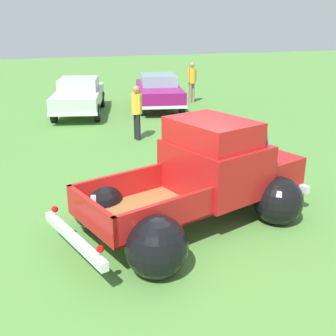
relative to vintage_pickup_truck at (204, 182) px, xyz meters
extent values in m
plane|color=#548C3D|center=(-0.37, -0.11, -0.76)|extent=(80.00, 80.00, 0.00)
cylinder|color=black|center=(0.76, 1.14, -0.38)|extent=(0.79, 0.43, 0.76)
cylinder|color=silver|center=(0.76, 1.14, -0.38)|extent=(0.40, 0.32, 0.34)
cylinder|color=black|center=(1.27, -0.52, -0.38)|extent=(0.79, 0.43, 0.76)
cylinder|color=silver|center=(1.27, -0.52, -0.38)|extent=(0.40, 0.32, 0.34)
cylinder|color=black|center=(-1.92, 0.32, -0.38)|extent=(0.79, 0.43, 0.76)
cylinder|color=silver|center=(-1.92, 0.32, -0.38)|extent=(0.40, 0.32, 0.34)
cylinder|color=black|center=(-1.41, -1.34, -0.38)|extent=(0.79, 0.43, 0.76)
cylinder|color=silver|center=(-1.41, -1.34, -0.38)|extent=(0.40, 0.32, 0.34)
sphere|color=black|center=(-1.93, 0.37, -0.32)|extent=(1.20, 1.20, 0.96)
sphere|color=black|center=(-1.39, -1.39, -0.32)|extent=(1.20, 1.20, 0.96)
cube|color=olive|center=(-1.28, -0.39, -0.22)|extent=(2.41, 2.07, 0.04)
cube|color=red|center=(-1.49, 0.31, 0.01)|extent=(1.98, 0.68, 0.50)
cube|color=red|center=(-1.07, -1.09, 0.01)|extent=(1.98, 0.68, 0.50)
cube|color=red|center=(-0.34, -0.10, 0.01)|extent=(0.53, 1.50, 0.50)
cube|color=red|center=(-2.22, -0.68, 0.01)|extent=(0.53, 1.50, 0.50)
cube|color=red|center=(0.25, 0.08, 0.24)|extent=(1.88, 2.05, 0.95)
cube|color=red|center=(0.15, 0.05, 0.94)|extent=(1.55, 1.81, 0.45)
cube|color=#8CADB7|center=(0.77, 0.24, 0.92)|extent=(0.57, 1.44, 0.38)
cube|color=red|center=(1.25, 0.38, 0.04)|extent=(1.67, 1.92, 0.55)
sphere|color=black|center=(0.75, 1.17, -0.34)|extent=(1.15, 1.15, 0.92)
sphere|color=black|center=(1.28, -0.55, -0.34)|extent=(1.15, 1.15, 0.92)
cube|color=silver|center=(-2.51, -0.77, -0.30)|extent=(0.70, 1.93, 0.14)
cube|color=silver|center=(1.77, 0.54, -0.30)|extent=(0.70, 1.93, 0.14)
sphere|color=red|center=(-2.71, 0.00, -0.12)|extent=(0.14, 0.14, 0.11)
sphere|color=red|center=(-2.24, -1.51, -0.12)|extent=(0.14, 0.14, 0.11)
cylinder|color=black|center=(-0.38, 8.88, -0.43)|extent=(0.36, 0.69, 0.66)
cylinder|color=silver|center=(-0.38, 8.88, -0.43)|extent=(0.28, 0.34, 0.30)
cylinder|color=black|center=(-1.93, 9.28, -0.43)|extent=(0.36, 0.69, 0.66)
cylinder|color=silver|center=(-1.93, 9.28, -0.43)|extent=(0.28, 0.34, 0.30)
cylinder|color=black|center=(0.36, 11.68, -0.43)|extent=(0.36, 0.69, 0.66)
cylinder|color=silver|center=(0.36, 11.68, -0.43)|extent=(0.28, 0.34, 0.30)
cylinder|color=black|center=(-1.20, 12.09, -0.43)|extent=(0.36, 0.69, 0.66)
cylinder|color=silver|center=(-1.20, 12.09, -0.43)|extent=(0.28, 0.34, 0.30)
cube|color=silver|center=(-0.79, 10.48, -0.05)|extent=(2.83, 4.83, 0.55)
cube|color=silver|center=(-0.74, 10.66, 0.45)|extent=(1.93, 2.22, 0.45)
cube|color=silver|center=(-0.22, 12.64, -0.31)|extent=(1.76, 0.55, 0.12)
cube|color=silver|center=(-1.35, 8.33, -0.31)|extent=(1.76, 0.55, 0.12)
cylinder|color=black|center=(3.13, 9.01, -0.43)|extent=(0.34, 0.69, 0.66)
cylinder|color=silver|center=(3.13, 9.01, -0.43)|extent=(0.27, 0.34, 0.30)
cylinder|color=black|center=(1.56, 9.36, -0.43)|extent=(0.34, 0.69, 0.66)
cylinder|color=silver|center=(1.56, 9.36, -0.43)|extent=(0.27, 0.34, 0.30)
cylinder|color=black|center=(3.76, 11.81, -0.43)|extent=(0.34, 0.69, 0.66)
cylinder|color=silver|center=(3.76, 11.81, -0.43)|extent=(0.27, 0.34, 0.30)
cylinder|color=black|center=(2.19, 12.16, -0.43)|extent=(0.34, 0.69, 0.66)
cylinder|color=silver|center=(2.19, 12.16, -0.43)|extent=(0.27, 0.34, 0.30)
cube|color=#8C1466|center=(2.66, 10.59, -0.05)|extent=(2.66, 4.76, 0.55)
cube|color=#8CADB7|center=(2.70, 10.76, 0.45)|extent=(1.86, 2.16, 0.45)
cube|color=silver|center=(3.14, 12.74, -0.31)|extent=(1.77, 0.49, 0.12)
cube|color=silver|center=(2.18, 8.43, -0.31)|extent=(1.77, 0.49, 0.12)
cylinder|color=black|center=(0.36, 6.00, -0.34)|extent=(0.17, 0.17, 0.84)
cylinder|color=black|center=(0.38, 5.83, -0.34)|extent=(0.17, 0.17, 0.84)
cylinder|color=gold|center=(0.37, 5.91, 0.39)|extent=(0.37, 0.37, 0.63)
cylinder|color=gold|center=(0.34, 6.13, 0.42)|extent=(0.10, 0.10, 0.60)
cylinder|color=gold|center=(0.39, 5.69, 0.42)|extent=(0.10, 0.10, 0.60)
sphere|color=#A87A56|center=(0.37, 5.91, 0.85)|extent=(0.25, 0.25, 0.23)
cylinder|color=gray|center=(4.59, 11.28, -0.31)|extent=(0.19, 0.19, 0.90)
cylinder|color=gray|center=(4.43, 11.23, -0.31)|extent=(0.19, 0.19, 0.90)
cylinder|color=gold|center=(4.51, 11.26, 0.48)|extent=(0.43, 0.43, 0.67)
cylinder|color=gold|center=(4.72, 11.33, 0.51)|extent=(0.11, 0.11, 0.64)
cylinder|color=gold|center=(4.30, 11.19, 0.51)|extent=(0.11, 0.11, 0.64)
sphere|color=#A87A56|center=(4.51, 11.26, 0.97)|extent=(0.31, 0.31, 0.24)
cube|color=black|center=(2.33, 2.17, -0.74)|extent=(0.36, 0.36, 0.03)
cone|color=orange|center=(2.33, 2.17, -0.43)|extent=(0.28, 0.28, 0.60)
cylinder|color=white|center=(2.33, 2.17, -0.34)|extent=(0.17, 0.17, 0.08)
camera|label=1|loc=(-3.03, -6.44, 2.80)|focal=43.87mm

